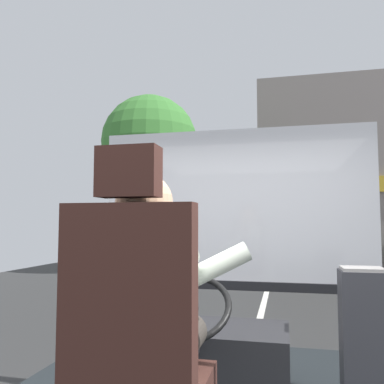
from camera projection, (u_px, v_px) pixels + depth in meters
The scene contains 7 objects.
ground at pixel (268, 288), 10.50m from camera, with size 18.00×44.00×0.06m.
driver_seat at pixel (137, 359), 1.45m from camera, with size 0.48×0.48×1.35m.
bus_driver at pixel (148, 300), 1.58m from camera, with size 0.80×0.59×0.78m.
steering_console at pixel (203, 355), 2.58m from camera, with size 1.10×0.99×0.78m.
fare_box at pixel (364, 334), 2.43m from camera, with size 0.27×0.23×0.80m.
windshield_panel at pixel (234, 226), 3.65m from camera, with size 2.50×0.08×1.48m.
street_tree at pixel (150, 144), 13.91m from camera, with size 3.34×3.34×6.14m.
Camera 1 is at (0.46, -2.04, 1.70)m, focal length 37.22 mm.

